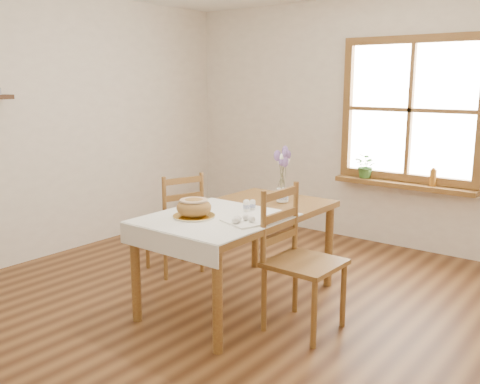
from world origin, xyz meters
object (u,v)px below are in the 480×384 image
(bread_plate, at_px, (194,216))
(chair_left, at_px, (174,221))
(chair_right, at_px, (305,261))
(flower_vase, at_px, (282,196))
(dining_table, at_px, (240,221))

(bread_plate, bearing_deg, chair_left, 143.51)
(chair_left, distance_m, bread_plate, 1.05)
(chair_right, distance_m, bread_plate, 0.87)
(chair_left, relative_size, flower_vase, 8.52)
(chair_left, bearing_deg, flower_vase, 120.83)
(dining_table, bearing_deg, bread_plate, -107.26)
(bread_plate, distance_m, flower_vase, 0.87)
(dining_table, relative_size, chair_right, 1.58)
(dining_table, xyz_separation_m, flower_vase, (0.10, 0.45, 0.14))
(chair_right, xyz_separation_m, flower_vase, (-0.55, 0.55, 0.30))
(dining_table, distance_m, chair_right, 0.68)
(dining_table, xyz_separation_m, chair_left, (-0.93, 0.21, -0.20))
(chair_right, xyz_separation_m, bread_plate, (-0.77, -0.29, 0.26))
(chair_left, bearing_deg, bread_plate, 71.33)
(chair_right, bearing_deg, flower_vase, 46.06)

